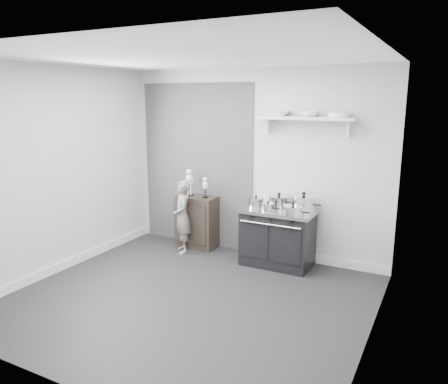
{
  "coord_description": "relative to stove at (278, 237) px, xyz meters",
  "views": [
    {
      "loc": [
        2.53,
        -3.97,
        2.29
      ],
      "look_at": [
        -0.03,
        0.95,
        1.08
      ],
      "focal_mm": 35.0,
      "sensor_mm": 36.0,
      "label": 1
    }
  ],
  "objects": [
    {
      "name": "plate_stack",
      "position": [
        0.71,
        0.19,
        1.67
      ],
      "size": [
        0.26,
        0.26,
        0.06
      ],
      "primitive_type": "cylinder",
      "color": "white",
      "rests_on": "wall_shelf"
    },
    {
      "name": "pot_front_left",
      "position": [
        -0.3,
        -0.07,
        0.47
      ],
      "size": [
        0.3,
        0.21,
        0.18
      ],
      "color": "silver",
      "rests_on": "stove"
    },
    {
      "name": "pot_front_right",
      "position": [
        0.28,
        -0.2,
        0.46
      ],
      "size": [
        0.35,
        0.27,
        0.17
      ],
      "color": "silver",
      "rests_on": "stove"
    },
    {
      "name": "pot_back_left",
      "position": [
        -0.05,
        0.15,
        0.47
      ],
      "size": [
        0.37,
        0.29,
        0.2
      ],
      "color": "silver",
      "rests_on": "stove"
    },
    {
      "name": "stove",
      "position": [
        0.0,
        0.0,
        0.0
      ],
      "size": [
        1.0,
        0.62,
        0.8
      ],
      "color": "black",
      "rests_on": "ground"
    },
    {
      "name": "bowl_small",
      "position": [
        0.31,
        0.19,
        1.67
      ],
      "size": [
        0.23,
        0.23,
        0.07
      ],
      "primitive_type": "imported",
      "color": "white",
      "rests_on": "wall_shelf"
    },
    {
      "name": "skeleton_torso",
      "position": [
        -1.23,
        0.13,
        0.58
      ],
      "size": [
        0.1,
        0.06,
        0.36
      ],
      "primitive_type": null,
      "color": "beige",
      "rests_on": "side_cabinet"
    },
    {
      "name": "bowl_large",
      "position": [
        -0.1,
        0.19,
        1.67
      ],
      "size": [
        0.29,
        0.29,
        0.07
      ],
      "primitive_type": "imported",
      "color": "white",
      "rests_on": "wall_shelf"
    },
    {
      "name": "ground",
      "position": [
        -0.53,
        -1.48,
        -0.4
      ],
      "size": [
        4.0,
        4.0,
        0.0
      ],
      "primitive_type": "plane",
      "color": "black",
      "rests_on": "ground"
    },
    {
      "name": "wall_shelf",
      "position": [
        0.27,
        0.2,
        1.61
      ],
      "size": [
        1.3,
        0.26,
        0.24
      ],
      "color": "silver",
      "rests_on": "room_shell"
    },
    {
      "name": "child",
      "position": [
        -1.44,
        -0.18,
        0.15
      ],
      "size": [
        0.46,
        0.48,
        1.1
      ],
      "primitive_type": "imported",
      "rotation": [
        0.0,
        0.0,
        -0.87
      ],
      "color": "slate",
      "rests_on": "ground"
    },
    {
      "name": "pot_front_center",
      "position": [
        -0.08,
        -0.18,
        0.45
      ],
      "size": [
        0.27,
        0.18,
        0.15
      ],
      "color": "silver",
      "rests_on": "stove"
    },
    {
      "name": "skeleton_full",
      "position": [
        -1.51,
        0.13,
        0.64
      ],
      "size": [
        0.13,
        0.09,
        0.48
      ],
      "primitive_type": null,
      "color": "beige",
      "rests_on": "side_cabinet"
    },
    {
      "name": "side_cabinet",
      "position": [
        -1.38,
        0.13,
        -0.0
      ],
      "size": [
        0.62,
        0.36,
        0.8
      ],
      "primitive_type": "cube",
      "color": "black",
      "rests_on": "ground"
    },
    {
      "name": "room_shell",
      "position": [
        -0.62,
        -1.33,
        1.24
      ],
      "size": [
        4.02,
        3.62,
        2.71
      ],
      "color": "#A8A7A5",
      "rests_on": "ground"
    },
    {
      "name": "pot_back_right",
      "position": [
        0.32,
        0.1,
        0.5
      ],
      "size": [
        0.4,
        0.31,
        0.26
      ],
      "color": "silver",
      "rests_on": "stove"
    }
  ]
}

